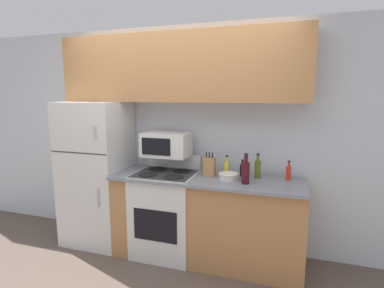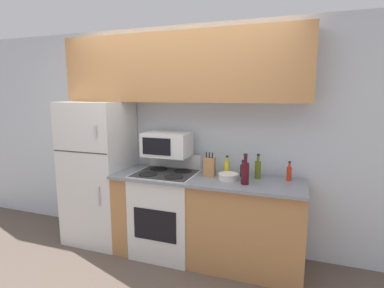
% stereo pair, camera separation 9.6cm
% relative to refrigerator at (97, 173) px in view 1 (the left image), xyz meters
% --- Properties ---
extents(ground_plane, '(12.00, 12.00, 0.00)m').
position_rel_refrigerator_xyz_m(ground_plane, '(1.00, -0.31, -0.85)').
color(ground_plane, brown).
extents(wall_back, '(8.00, 0.05, 2.55)m').
position_rel_refrigerator_xyz_m(wall_back, '(1.00, 0.35, 0.43)').
color(wall_back, silver).
rests_on(wall_back, ground_plane).
extents(lower_cabinets, '(2.01, 0.62, 0.92)m').
position_rel_refrigerator_xyz_m(lower_cabinets, '(1.37, -0.02, -0.39)').
color(lower_cabinets, '#B27A47').
rests_on(lower_cabinets, ground_plane).
extents(refrigerator, '(0.73, 0.65, 1.70)m').
position_rel_refrigerator_xyz_m(refrigerator, '(0.00, 0.00, 0.00)').
color(refrigerator, silver).
rests_on(refrigerator, ground_plane).
extents(upper_cabinets, '(2.73, 0.35, 0.73)m').
position_rel_refrigerator_xyz_m(upper_cabinets, '(1.00, 0.15, 1.21)').
color(upper_cabinets, '#B27A47').
rests_on(upper_cabinets, refrigerator).
extents(stove, '(0.66, 0.60, 1.09)m').
position_rel_refrigerator_xyz_m(stove, '(0.91, -0.03, -0.37)').
color(stove, silver).
rests_on(stove, ground_plane).
extents(microwave, '(0.51, 0.34, 0.26)m').
position_rel_refrigerator_xyz_m(microwave, '(0.87, 0.08, 0.38)').
color(microwave, silver).
rests_on(microwave, stove).
extents(knife_block, '(0.12, 0.09, 0.26)m').
position_rel_refrigerator_xyz_m(knife_block, '(1.38, 0.03, 0.17)').
color(knife_block, '#B27A47').
rests_on(knife_block, lower_cabinets).
extents(bowl, '(0.20, 0.20, 0.07)m').
position_rel_refrigerator_xyz_m(bowl, '(1.60, -0.04, 0.11)').
color(bowl, silver).
rests_on(bowl, lower_cabinets).
extents(bottle_wine_red, '(0.08, 0.08, 0.30)m').
position_rel_refrigerator_xyz_m(bottle_wine_red, '(1.79, -0.13, 0.19)').
color(bottle_wine_red, '#470F19').
rests_on(bottle_wine_red, lower_cabinets).
extents(bottle_olive_oil, '(0.06, 0.06, 0.26)m').
position_rel_refrigerator_xyz_m(bottle_olive_oil, '(1.88, 0.11, 0.18)').
color(bottle_olive_oil, '#5B6619').
rests_on(bottle_olive_oil, lower_cabinets).
extents(bottle_soy_sauce, '(0.05, 0.05, 0.18)m').
position_rel_refrigerator_xyz_m(bottle_soy_sauce, '(1.72, 0.13, 0.14)').
color(bottle_soy_sauce, black).
rests_on(bottle_soy_sauce, lower_cabinets).
extents(bottle_cooking_spray, '(0.06, 0.06, 0.22)m').
position_rel_refrigerator_xyz_m(bottle_cooking_spray, '(1.55, 0.10, 0.16)').
color(bottle_cooking_spray, gold).
rests_on(bottle_cooking_spray, lower_cabinets).
extents(bottle_hot_sauce, '(0.05, 0.05, 0.20)m').
position_rel_refrigerator_xyz_m(bottle_hot_sauce, '(2.19, 0.13, 0.15)').
color(bottle_hot_sauce, red).
rests_on(bottle_hot_sauce, lower_cabinets).
extents(bottle_vinegar, '(0.06, 0.06, 0.24)m').
position_rel_refrigerator_xyz_m(bottle_vinegar, '(1.76, 0.02, 0.17)').
color(bottle_vinegar, olive).
rests_on(bottle_vinegar, lower_cabinets).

